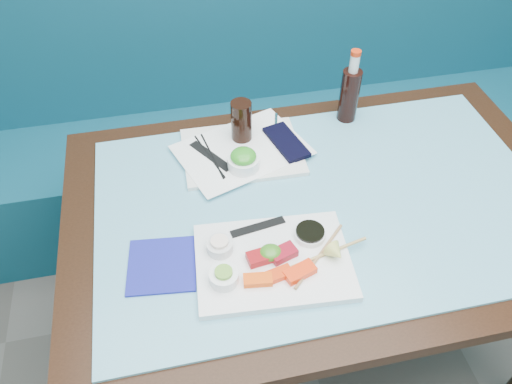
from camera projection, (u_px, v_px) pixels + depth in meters
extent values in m
cube|color=#0E475B|center=(262.00, 160.00, 2.26)|extent=(3.00, 0.55, 0.45)
cube|color=#0E475B|center=(251.00, 41.00, 2.07)|extent=(3.00, 0.12, 0.95)
cube|color=black|center=(324.00, 208.00, 1.37)|extent=(1.40, 0.90, 0.04)
cylinder|color=black|center=(119.00, 231.00, 1.80)|extent=(0.06, 0.06, 0.71)
cylinder|color=black|center=(436.00, 180.00, 1.98)|extent=(0.06, 0.06, 0.71)
cube|color=#60A9C1|center=(325.00, 202.00, 1.35)|extent=(1.22, 0.76, 0.01)
cube|color=white|center=(273.00, 262.00, 1.20)|extent=(0.39, 0.29, 0.02)
cube|color=#FF4D0A|center=(258.00, 280.00, 1.14)|extent=(0.07, 0.04, 0.02)
cube|color=red|center=(278.00, 274.00, 1.15)|extent=(0.07, 0.04, 0.02)
cube|color=#FF320A|center=(300.00, 272.00, 1.16)|extent=(0.08, 0.06, 0.02)
cube|color=maroon|center=(261.00, 257.00, 1.18)|extent=(0.07, 0.05, 0.02)
cube|color=maroon|center=(283.00, 253.00, 1.19)|extent=(0.07, 0.06, 0.02)
ellipsoid|color=#36781B|center=(270.00, 253.00, 1.19)|extent=(0.06, 0.06, 0.03)
cylinder|color=white|center=(224.00, 277.00, 1.14)|extent=(0.09, 0.09, 0.03)
cylinder|color=#6CAA37|center=(224.00, 272.00, 1.13)|extent=(0.05, 0.05, 0.01)
cylinder|color=silver|center=(220.00, 246.00, 1.20)|extent=(0.07, 0.07, 0.03)
cylinder|color=#FCE2CF|center=(219.00, 242.00, 1.19)|extent=(0.05, 0.05, 0.01)
cylinder|color=white|center=(310.00, 234.00, 1.24)|extent=(0.09, 0.09, 0.02)
cylinder|color=black|center=(310.00, 231.00, 1.23)|extent=(0.09, 0.09, 0.01)
cone|color=#D7D967|center=(336.00, 253.00, 1.18)|extent=(0.06, 0.05, 0.05)
cube|color=black|center=(258.00, 227.00, 1.26)|extent=(0.14, 0.04, 0.00)
cylinder|color=#9D724A|center=(319.00, 255.00, 1.20)|extent=(0.17, 0.16, 0.01)
cylinder|color=tan|center=(323.00, 255.00, 1.20)|extent=(0.24, 0.06, 0.01)
cube|color=white|center=(242.00, 152.00, 1.48)|extent=(0.35, 0.27, 0.01)
cube|color=white|center=(242.00, 150.00, 1.48)|extent=(0.43, 0.36, 0.00)
cylinder|color=white|center=(243.00, 163.00, 1.41)|extent=(0.10, 0.10, 0.04)
ellipsoid|color=#2E9021|center=(243.00, 156.00, 1.39)|extent=(0.08, 0.08, 0.04)
cylinder|color=black|center=(241.00, 121.00, 1.47)|extent=(0.08, 0.08, 0.13)
cube|color=black|center=(286.00, 142.00, 1.49)|extent=(0.12, 0.18, 0.01)
cylinder|color=silver|center=(276.00, 122.00, 1.57)|extent=(0.03, 0.08, 0.01)
cylinder|color=black|center=(209.00, 156.00, 1.46)|extent=(0.06, 0.20, 0.01)
cylinder|color=black|center=(212.00, 156.00, 1.46)|extent=(0.04, 0.21, 0.01)
cube|color=black|center=(211.00, 156.00, 1.46)|extent=(0.11, 0.15, 0.00)
cylinder|color=black|center=(349.00, 96.00, 1.55)|extent=(0.08, 0.08, 0.17)
cylinder|color=white|center=(354.00, 63.00, 1.46)|extent=(0.04, 0.04, 0.06)
cylinder|color=red|center=(356.00, 53.00, 1.44)|extent=(0.04, 0.04, 0.01)
cube|color=navy|center=(162.00, 265.00, 1.20)|extent=(0.18, 0.18, 0.01)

